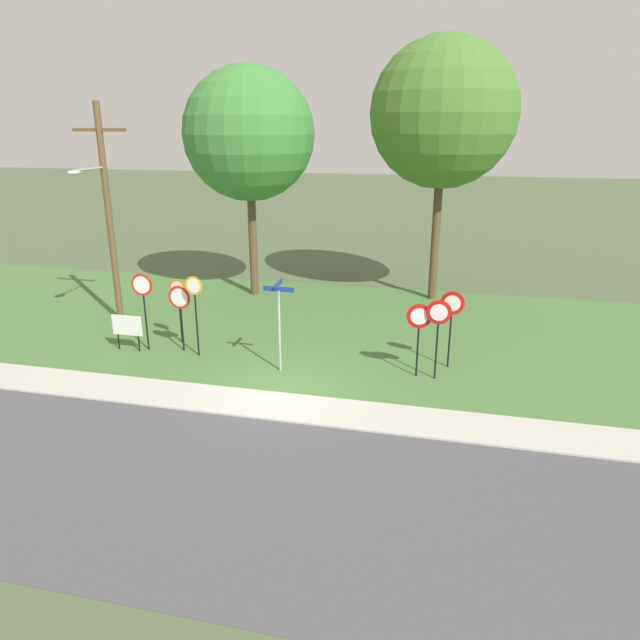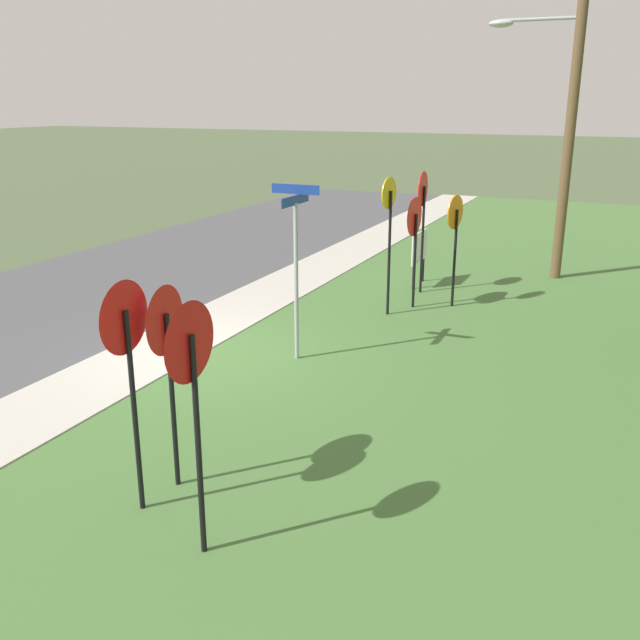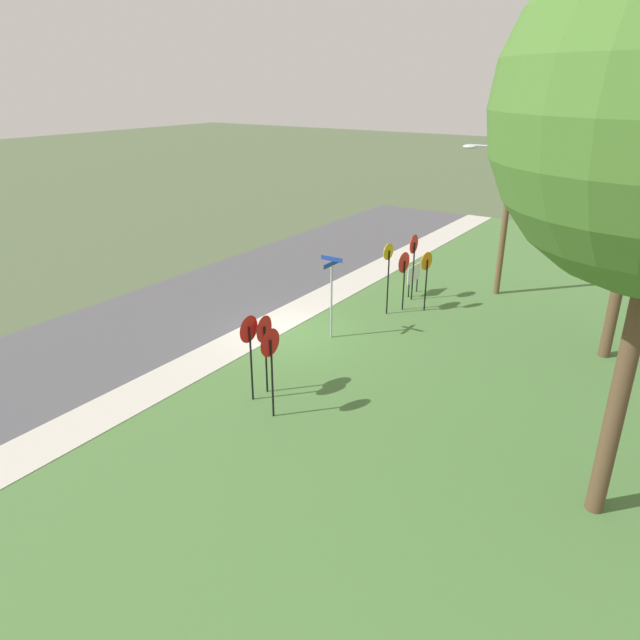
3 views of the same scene
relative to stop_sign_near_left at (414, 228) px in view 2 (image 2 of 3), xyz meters
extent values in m
plane|color=#4C5B3D|center=(4.17, -2.41, -1.70)|extent=(160.00, 160.00, 0.00)
cube|color=#BCB7AD|center=(4.17, -3.21, -1.67)|extent=(44.00, 1.60, 0.06)
cube|color=#477038|center=(4.17, 3.59, -1.68)|extent=(44.00, 12.00, 0.04)
cylinder|color=black|center=(0.00, 0.03, -0.69)|extent=(0.06, 0.06, 1.95)
cylinder|color=red|center=(0.00, -0.01, 0.23)|extent=(0.79, 0.07, 0.79)
cylinder|color=white|center=(0.00, -0.03, 0.23)|extent=(0.62, 0.04, 0.62)
cylinder|color=black|center=(-0.41, 0.76, -0.65)|extent=(0.06, 0.06, 2.02)
cylinder|color=orange|center=(-0.41, 0.72, 0.31)|extent=(0.68, 0.16, 0.69)
cylinder|color=white|center=(-0.41, 0.70, 0.31)|extent=(0.53, 0.11, 0.54)
cylinder|color=black|center=(-1.22, -0.17, -0.49)|extent=(0.06, 0.06, 2.36)
cylinder|color=red|center=(-1.22, -0.21, 0.64)|extent=(0.75, 0.05, 0.75)
cylinder|color=white|center=(-1.22, -0.22, 0.64)|extent=(0.59, 0.02, 0.59)
cylinder|color=black|center=(0.70, -0.29, -0.43)|extent=(0.06, 0.06, 2.47)
cylinder|color=gold|center=(0.70, -0.33, 0.76)|extent=(0.61, 0.10, 0.61)
cylinder|color=white|center=(0.70, -0.34, 0.76)|extent=(0.47, 0.07, 0.48)
cylinder|color=black|center=(8.83, 0.65, -0.57)|extent=(0.06, 0.06, 2.20)
cone|color=red|center=(8.83, 0.61, 0.46)|extent=(0.75, 0.04, 0.75)
cone|color=white|center=(8.83, 0.58, 0.46)|extent=(0.51, 0.02, 0.51)
cylinder|color=black|center=(7.91, -0.31, -0.66)|extent=(0.06, 0.06, 2.01)
cone|color=red|center=(7.91, -0.35, 0.27)|extent=(0.76, 0.11, 0.76)
cone|color=white|center=(7.91, -0.37, 0.27)|extent=(0.52, 0.07, 0.52)
cylinder|color=black|center=(8.47, -0.37, -0.57)|extent=(0.06, 0.06, 2.19)
cone|color=red|center=(8.47, -0.41, 0.45)|extent=(0.75, 0.05, 0.75)
cone|color=silver|center=(8.47, -0.43, 0.45)|extent=(0.51, 0.03, 0.51)
cylinder|color=#9EA0A8|center=(3.72, -0.85, -0.38)|extent=(0.07, 0.07, 2.57)
cylinder|color=#9EA0A8|center=(3.72, -0.85, 0.92)|extent=(0.09, 0.09, 0.03)
cube|color=navy|center=(3.72, -0.85, 0.98)|extent=(0.96, 0.03, 0.15)
cube|color=navy|center=(3.72, -0.85, 1.15)|extent=(0.03, 0.82, 0.15)
cylinder|color=brown|center=(-3.87, 2.44, 2.40)|extent=(0.24, 0.24, 8.13)
cylinder|color=#9EA0A8|center=(-3.87, 1.57, 4.19)|extent=(0.08, 1.74, 0.08)
ellipsoid|color=#B7B7BC|center=(-3.87, 0.70, 4.13)|extent=(0.40, 0.56, 0.18)
cylinder|color=black|center=(-2.20, -0.40, -1.39)|extent=(0.05, 0.05, 0.55)
cylinder|color=black|center=(-1.43, -0.40, -1.39)|extent=(0.05, 0.05, 0.55)
cube|color=white|center=(-1.81, -0.40, -0.76)|extent=(1.10, 0.04, 0.70)
camera|label=1|loc=(8.77, -16.84, 5.63)|focal=32.47mm
camera|label=2|loc=(13.66, 4.04, 2.50)|focal=39.52mm
camera|label=3|loc=(19.05, 9.00, 6.54)|focal=32.43mm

